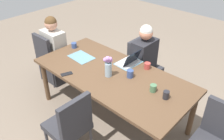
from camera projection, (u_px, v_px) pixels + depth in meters
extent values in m
plane|color=#756656|center=(112.00, 115.00, 3.49)|extent=(10.00, 10.00, 0.00)
cube|color=brown|center=(112.00, 74.00, 3.10)|extent=(2.17, 1.02, 0.04)
cylinder|color=brown|center=(45.00, 81.00, 3.61)|extent=(0.07, 0.07, 0.70)
cylinder|color=brown|center=(87.00, 61.00, 4.14)|extent=(0.07, 0.07, 0.70)
cylinder|color=brown|center=(192.00, 114.00, 2.99)|extent=(0.07, 0.07, 0.70)
cube|color=#2D2D33|center=(145.00, 70.00, 3.78)|extent=(0.44, 0.44, 0.08)
cube|color=#2D2D33|center=(137.00, 52.00, 3.74)|extent=(0.06, 0.42, 0.45)
cylinder|color=#333338|center=(160.00, 81.00, 3.91)|extent=(0.04, 0.04, 0.37)
cylinder|color=#333338|center=(147.00, 91.00, 3.67)|extent=(0.04, 0.04, 0.37)
cylinder|color=#333338|center=(142.00, 72.00, 4.12)|extent=(0.04, 0.04, 0.37)
cylinder|color=#333338|center=(128.00, 82.00, 3.89)|extent=(0.04, 0.04, 0.37)
cube|color=#2D2D33|center=(142.00, 81.00, 3.84)|extent=(0.36, 0.34, 0.45)
cube|color=#232328|center=(144.00, 55.00, 3.58)|extent=(0.24, 0.40, 0.50)
sphere|color=tan|center=(146.00, 33.00, 3.38)|extent=(0.20, 0.20, 0.20)
sphere|color=beige|center=(146.00, 31.00, 3.37)|extent=(0.19, 0.19, 0.19)
cube|color=#2D2D33|center=(54.00, 59.00, 4.07)|extent=(0.44, 0.44, 0.08)
cube|color=#2D2D33|center=(42.00, 49.00, 3.81)|extent=(0.42, 0.06, 0.45)
cylinder|color=#333338|center=(58.00, 62.00, 4.42)|extent=(0.04, 0.04, 0.37)
cylinder|color=#333338|center=(71.00, 70.00, 4.20)|extent=(0.04, 0.04, 0.37)
cylinder|color=#333338|center=(41.00, 70.00, 4.18)|extent=(0.04, 0.04, 0.37)
cylinder|color=#333338|center=(53.00, 78.00, 3.97)|extent=(0.04, 0.04, 0.37)
cube|color=#2D2D33|center=(58.00, 69.00, 4.14)|extent=(0.34, 0.36, 0.45)
cube|color=#B7B2A8|center=(54.00, 45.00, 3.88)|extent=(0.40, 0.24, 0.50)
sphere|color=tan|center=(51.00, 24.00, 3.68)|extent=(0.20, 0.20, 0.20)
sphere|color=#51381E|center=(51.00, 22.00, 3.66)|extent=(0.19, 0.19, 0.19)
cube|color=#2D2D33|center=(224.00, 121.00, 2.45)|extent=(0.42, 0.06, 0.45)
cube|color=#2D2D33|center=(67.00, 126.00, 2.75)|extent=(0.44, 0.44, 0.08)
cube|color=#2D2D33|center=(76.00, 117.00, 2.50)|extent=(0.06, 0.42, 0.45)
cylinder|color=#333338|center=(47.00, 139.00, 2.86)|extent=(0.04, 0.04, 0.37)
cylinder|color=#333338|center=(71.00, 123.00, 3.10)|extent=(0.04, 0.04, 0.37)
cylinder|color=#333338|center=(91.00, 138.00, 2.88)|extent=(0.04, 0.04, 0.37)
cylinder|color=#8EA8B7|center=(108.00, 70.00, 2.99)|extent=(0.09, 0.09, 0.19)
sphere|color=#B27AC6|center=(110.00, 59.00, 2.89)|extent=(0.05, 0.05, 0.05)
cylinder|color=#477A3D|center=(110.00, 61.00, 2.91)|extent=(0.01, 0.01, 0.07)
sphere|color=#B27AC6|center=(110.00, 60.00, 2.93)|extent=(0.06, 0.06, 0.06)
cylinder|color=#477A3D|center=(110.00, 62.00, 2.94)|extent=(0.01, 0.01, 0.04)
sphere|color=#B27AC6|center=(108.00, 61.00, 2.92)|extent=(0.06, 0.06, 0.06)
cylinder|color=#477A3D|center=(108.00, 62.00, 2.93)|extent=(0.01, 0.01, 0.04)
sphere|color=#B27AC6|center=(105.00, 60.00, 2.91)|extent=(0.06, 0.06, 0.06)
cylinder|color=#477A3D|center=(105.00, 61.00, 2.93)|extent=(0.01, 0.01, 0.05)
sphere|color=#B27AC6|center=(108.00, 59.00, 2.88)|extent=(0.06, 0.06, 0.06)
cylinder|color=#477A3D|center=(108.00, 61.00, 2.90)|extent=(0.01, 0.01, 0.08)
cube|color=slate|center=(128.00, 63.00, 3.31)|extent=(0.28, 0.37, 0.00)
cube|color=slate|center=(81.00, 57.00, 3.45)|extent=(0.37, 0.28, 0.00)
cube|color=silver|center=(128.00, 63.00, 3.30)|extent=(0.22, 0.32, 0.02)
cube|color=black|center=(132.00, 58.00, 3.20)|extent=(0.08, 0.31, 0.19)
cylinder|color=#47704C|center=(153.00, 88.00, 2.74)|extent=(0.08, 0.08, 0.09)
cylinder|color=#232328|center=(166.00, 95.00, 2.63)|extent=(0.07, 0.07, 0.10)
cylinder|color=#33477A|center=(130.00, 74.00, 2.99)|extent=(0.09, 0.09, 0.10)
cylinder|color=#AD3D38|center=(147.00, 66.00, 3.17)|extent=(0.09, 0.09, 0.08)
cylinder|color=#33477A|center=(74.00, 45.00, 3.68)|extent=(0.08, 0.08, 0.08)
cube|color=black|center=(67.00, 74.00, 3.07)|extent=(0.12, 0.17, 0.01)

